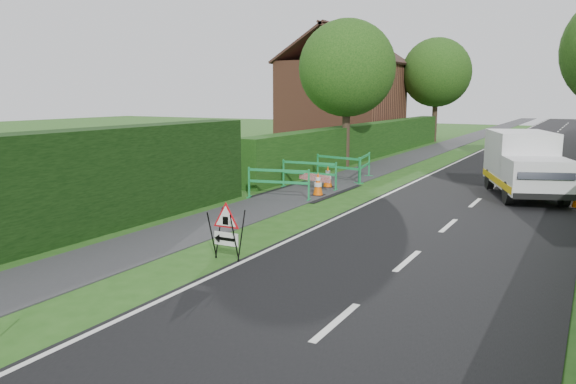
% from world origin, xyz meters
% --- Properties ---
extents(ground, '(120.00, 120.00, 0.00)m').
position_xyz_m(ground, '(0.00, 0.00, 0.00)').
color(ground, '#224E16').
rests_on(ground, ground).
extents(road_surface, '(6.00, 90.00, 0.02)m').
position_xyz_m(road_surface, '(2.50, 35.00, 0.00)').
color(road_surface, black).
rests_on(road_surface, ground).
extents(footpath, '(2.00, 90.00, 0.02)m').
position_xyz_m(footpath, '(-3.00, 35.00, 0.01)').
color(footpath, '#2D2D30').
rests_on(footpath, ground).
extents(hedge_west_far, '(1.00, 24.00, 1.80)m').
position_xyz_m(hedge_west_far, '(-5.00, 22.00, 0.00)').
color(hedge_west_far, '#14380F').
rests_on(hedge_west_far, ground).
extents(house_west, '(7.50, 7.40, 7.88)m').
position_xyz_m(house_west, '(-10.00, 30.00, 2.90)').
color(house_west, brown).
rests_on(house_west, ground).
extents(tree_nw, '(4.40, 4.40, 6.70)m').
position_xyz_m(tree_nw, '(-4.60, 18.00, 4.48)').
color(tree_nw, '#2D2116').
rests_on(tree_nw, ground).
extents(tree_fw, '(4.80, 4.80, 7.24)m').
position_xyz_m(tree_fw, '(-4.60, 34.00, 4.83)').
color(tree_fw, '#2D2116').
rests_on(tree_fw, ground).
extents(triangle_sign, '(0.70, 0.70, 1.00)m').
position_xyz_m(triangle_sign, '(-0.75, 2.82, 0.70)').
color(triangle_sign, black).
rests_on(triangle_sign, ground).
extents(works_van, '(3.22, 4.90, 2.09)m').
position_xyz_m(works_van, '(3.61, 13.49, 1.11)').
color(works_van, silver).
rests_on(works_van, ground).
extents(traffic_cone_1, '(0.38, 0.38, 0.79)m').
position_xyz_m(traffic_cone_1, '(5.08, 13.65, 0.39)').
color(traffic_cone_1, black).
rests_on(traffic_cone_1, ground).
extents(traffic_cone_2, '(0.38, 0.38, 0.79)m').
position_xyz_m(traffic_cone_2, '(4.62, 15.47, 0.39)').
color(traffic_cone_2, black).
rests_on(traffic_cone_2, ground).
extents(traffic_cone_3, '(0.38, 0.38, 0.79)m').
position_xyz_m(traffic_cone_3, '(-2.32, 10.34, 0.39)').
color(traffic_cone_3, black).
rests_on(traffic_cone_3, ground).
extents(traffic_cone_4, '(0.38, 0.38, 0.79)m').
position_xyz_m(traffic_cone_4, '(-2.74, 12.02, 0.39)').
color(traffic_cone_4, black).
rests_on(traffic_cone_4, ground).
extents(ped_barrier_0, '(2.09, 0.79, 1.00)m').
position_xyz_m(ped_barrier_0, '(-3.17, 9.20, 0.63)').
color(ped_barrier_0, '#1A8F47').
rests_on(ped_barrier_0, ground).
extents(ped_barrier_1, '(2.08, 0.53, 1.00)m').
position_xyz_m(ped_barrier_1, '(-3.21, 11.47, 0.63)').
color(ped_barrier_1, '#1A8F47').
rests_on(ped_barrier_1, ground).
extents(ped_barrier_2, '(2.09, 0.77, 1.00)m').
position_xyz_m(ped_barrier_2, '(-3.00, 13.52, 0.63)').
color(ped_barrier_2, '#1A8F47').
rests_on(ped_barrier_2, ground).
extents(ped_barrier_3, '(0.70, 2.09, 1.00)m').
position_xyz_m(ped_barrier_3, '(-2.27, 14.40, 0.63)').
color(ped_barrier_3, '#1A8F47').
rests_on(ped_barrier_3, ground).
extents(redwhite_plank, '(1.43, 0.52, 0.25)m').
position_xyz_m(redwhite_plank, '(-2.91, 11.28, 0.00)').
color(redwhite_plank, red).
rests_on(redwhite_plank, ground).
extents(hatchback_car, '(2.28, 4.11, 1.32)m').
position_xyz_m(hatchback_car, '(1.97, 26.54, 0.66)').
color(hatchback_car, silver).
rests_on(hatchback_car, ground).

